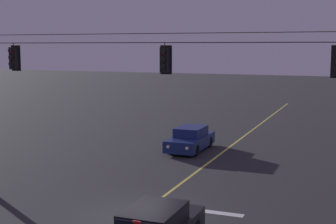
% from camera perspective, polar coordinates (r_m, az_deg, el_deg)
% --- Properties ---
extents(ground_plane, '(180.00, 180.00, 0.00)m').
position_cam_1_polar(ground_plane, '(18.13, -3.93, -12.18)').
color(ground_plane, '#28282B').
extents(lane_centre_stripe, '(0.14, 60.00, 0.01)m').
position_cam_1_polar(lane_centre_stripe, '(25.55, 4.15, -6.28)').
color(lane_centre_stripe, '#D1C64C').
rests_on(lane_centre_stripe, ground).
extents(stop_bar_paint, '(3.40, 0.36, 0.01)m').
position_cam_1_polar(stop_bar_paint, '(18.96, 3.63, -11.27)').
color(stop_bar_paint, silver).
rests_on(stop_bar_paint, ground).
extents(signal_span_assembly, '(21.56, 0.32, 7.67)m').
position_cam_1_polar(signal_span_assembly, '(19.28, -1.09, 1.24)').
color(signal_span_assembly, '#423021').
rests_on(signal_span_assembly, ground).
extents(traffic_light_leftmost, '(0.48, 0.41, 1.22)m').
position_cam_1_polar(traffic_light_leftmost, '(22.70, -17.42, 5.96)').
color(traffic_light_leftmost, black).
extents(traffic_light_left_inner, '(0.48, 0.41, 1.22)m').
position_cam_1_polar(traffic_light_left_inner, '(19.05, -0.40, 6.05)').
color(traffic_light_left_inner, black).
extents(car_oncoming_lead, '(1.80, 4.42, 1.39)m').
position_cam_1_polar(car_oncoming_lead, '(29.30, 2.60, -3.17)').
color(car_oncoming_lead, navy).
rests_on(car_oncoming_lead, ground).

